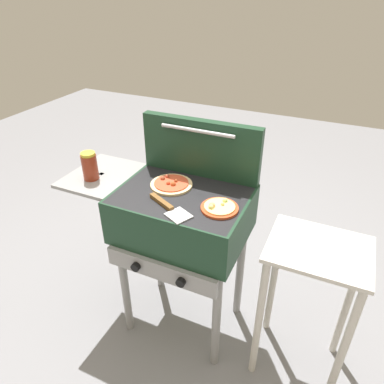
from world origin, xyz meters
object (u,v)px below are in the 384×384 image
Objects in this scene: pizza_cheese at (219,207)px; spatula at (168,207)px; grill at (180,217)px; prep_table at (311,286)px; sauce_jar at (90,166)px; pizza_pepperoni at (171,184)px.

spatula is at bearing -156.57° from pizza_cheese.
prep_table is at bearing 0.37° from grill.
sauce_jar is at bearing -179.37° from pizza_cheese.
prep_table is (0.67, 0.00, -0.20)m from grill.
grill is 0.53m from sauce_jar.
pizza_pepperoni is 0.27× the size of prep_table.
pizza_cheese is 1.16× the size of sauce_jar.
sauce_jar is 1.23m from prep_table.
pizza_cheese is 0.71m from sauce_jar.
grill is 5.61× the size of pizza_cheese.
sauce_jar reaches higher than spatula.
grill is at bearing 6.97° from sauce_jar.
sauce_jar is 0.57× the size of spatula.
pizza_pepperoni is 0.82m from prep_table.
grill is 6.53× the size of sauce_jar.
prep_table is (0.45, 0.06, -0.35)m from pizza_cheese.
prep_table is at bearing 6.99° from pizza_cheese.
pizza_pepperoni is at bearing 145.69° from grill.
spatula is at bearing -9.58° from sauce_jar.
pizza_cheese is 0.66× the size of spatula.
pizza_cheese is at bearing -173.01° from prep_table.
pizza_cheese is 0.31m from pizza_pepperoni.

